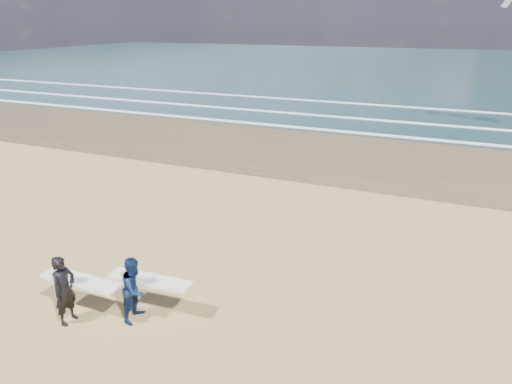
% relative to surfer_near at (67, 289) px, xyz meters
% --- Properties ---
extents(surfer_near, '(2.20, 0.95, 1.82)m').
position_rel_surfer_near_xyz_m(surfer_near, '(0.00, 0.00, 0.00)').
color(surfer_near, black).
rests_on(surfer_near, ground).
extents(surfer_far, '(2.23, 1.11, 1.71)m').
position_rel_surfer_near_xyz_m(surfer_far, '(1.49, 0.80, -0.07)').
color(surfer_far, '#0B1B40').
rests_on(surfer_far, ground).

